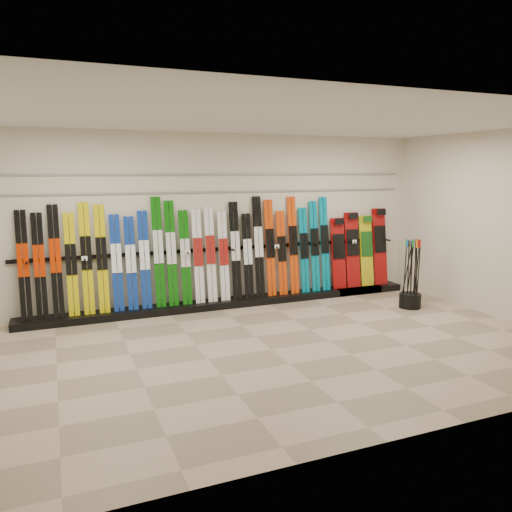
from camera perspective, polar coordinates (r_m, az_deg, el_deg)
name	(u,v)px	position (r m, az deg, el deg)	size (l,w,h in m)	color
floor	(271,349)	(6.78, 1.77, -10.63)	(8.00, 8.00, 0.00)	gray
back_wall	(214,221)	(8.75, -4.88, 4.03)	(8.00, 8.00, 0.00)	beige
right_wall	(502,226)	(8.83, 26.30, 3.13)	(5.00, 5.00, 0.00)	beige
ceiling	(273,118)	(6.40, 1.91, 15.47)	(8.00, 8.00, 0.00)	silver
ski_rack_base	(231,303)	(8.87, -2.92, -5.33)	(8.00, 0.40, 0.12)	black
skis	(192,255)	(8.54, -7.36, 0.13)	(5.37, 0.26, 1.82)	black
snowboards	(360,250)	(9.98, 11.80, 0.69)	(1.25, 0.23, 1.51)	#990C0C
pole_bin	(410,301)	(9.14, 17.19, -4.89)	(0.37, 0.37, 0.25)	black
ski_poles	(412,273)	(9.03, 17.43, -1.92)	(0.39, 0.32, 1.18)	black
slatwall_rail_0	(213,192)	(8.69, -4.88, 7.30)	(7.60, 0.02, 0.03)	gray
slatwall_rail_1	(213,174)	(8.69, -4.91, 9.28)	(7.60, 0.02, 0.03)	gray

